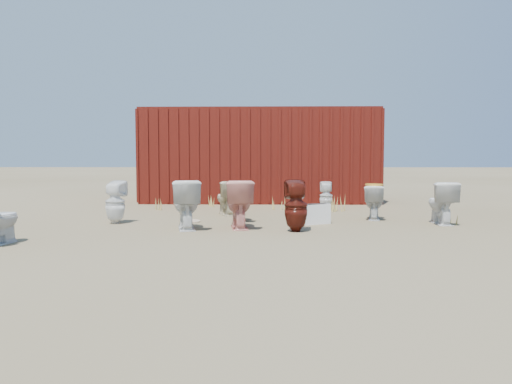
{
  "coord_description": "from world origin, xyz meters",
  "views": [
    {
      "loc": [
        0.2,
        -8.21,
        1.17
      ],
      "look_at": [
        0.0,
        0.6,
        0.55
      ],
      "focal_mm": 35.0,
      "sensor_mm": 36.0,
      "label": 1
    }
  ],
  "objects_px": {
    "toilet_front_maroon": "(296,206)",
    "toilet_back_beige_right": "(240,204)",
    "shipping_container": "(260,156)",
    "loose_tank": "(316,214)",
    "toilet_back_a": "(115,202)",
    "toilet_back_yellowlid": "(374,202)",
    "toilet_front_c": "(186,204)",
    "toilet_back_beige_left": "(226,198)",
    "toilet_front_e": "(441,203)",
    "toilet_back_e": "(326,196)",
    "toilet_front_pink": "(239,204)"
  },
  "relations": [
    {
      "from": "toilet_front_pink",
      "to": "toilet_back_yellowlid",
      "type": "distance_m",
      "value": 2.74
    },
    {
      "from": "toilet_front_maroon",
      "to": "toilet_back_beige_right",
      "type": "height_order",
      "value": "toilet_front_maroon"
    },
    {
      "from": "toilet_front_c",
      "to": "toilet_back_a",
      "type": "distance_m",
      "value": 1.5
    },
    {
      "from": "toilet_back_beige_left",
      "to": "toilet_front_maroon",
      "type": "bearing_deg",
      "value": 99.48
    },
    {
      "from": "toilet_front_c",
      "to": "toilet_back_beige_left",
      "type": "bearing_deg",
      "value": -115.63
    },
    {
      "from": "toilet_front_e",
      "to": "toilet_back_beige_left",
      "type": "distance_m",
      "value": 4.08
    },
    {
      "from": "toilet_front_pink",
      "to": "toilet_front_c",
      "type": "distance_m",
      "value": 0.86
    },
    {
      "from": "toilet_front_maroon",
      "to": "toilet_back_yellowlid",
      "type": "height_order",
      "value": "toilet_front_maroon"
    },
    {
      "from": "toilet_front_c",
      "to": "loose_tank",
      "type": "distance_m",
      "value": 2.28
    },
    {
      "from": "toilet_front_pink",
      "to": "toilet_front_maroon",
      "type": "xyz_separation_m",
      "value": [
        0.92,
        -0.36,
        0.01
      ]
    },
    {
      "from": "toilet_front_pink",
      "to": "toilet_back_a",
      "type": "height_order",
      "value": "toilet_front_pink"
    },
    {
      "from": "toilet_back_yellowlid",
      "to": "toilet_back_e",
      "type": "xyz_separation_m",
      "value": [
        -0.71,
        1.56,
        -0.0
      ]
    },
    {
      "from": "toilet_front_e",
      "to": "toilet_front_pink",
      "type": "bearing_deg",
      "value": 9.85
    },
    {
      "from": "toilet_back_beige_right",
      "to": "toilet_front_c",
      "type": "bearing_deg",
      "value": 49.02
    },
    {
      "from": "toilet_front_maroon",
      "to": "loose_tank",
      "type": "relative_size",
      "value": 1.62
    },
    {
      "from": "toilet_back_e",
      "to": "shipping_container",
      "type": "bearing_deg",
      "value": -55.95
    },
    {
      "from": "toilet_front_e",
      "to": "toilet_back_a",
      "type": "distance_m",
      "value": 5.7
    },
    {
      "from": "toilet_front_maroon",
      "to": "toilet_back_beige_right",
      "type": "relative_size",
      "value": 1.26
    },
    {
      "from": "toilet_front_c",
      "to": "toilet_back_a",
      "type": "xyz_separation_m",
      "value": [
        -1.35,
        0.65,
        -0.02
      ]
    },
    {
      "from": "toilet_back_beige_left",
      "to": "toilet_back_e",
      "type": "bearing_deg",
      "value": -177.84
    },
    {
      "from": "toilet_back_beige_left",
      "to": "toilet_back_a",
      "type": "bearing_deg",
      "value": 16.94
    },
    {
      "from": "toilet_front_maroon",
      "to": "loose_tank",
      "type": "xyz_separation_m",
      "value": [
        0.4,
        0.91,
        -0.23
      ]
    },
    {
      "from": "loose_tank",
      "to": "toilet_front_pink",
      "type": "bearing_deg",
      "value": 175.22
    },
    {
      "from": "toilet_back_yellowlid",
      "to": "toilet_back_a",
      "type": "bearing_deg",
      "value": 19.76
    },
    {
      "from": "shipping_container",
      "to": "loose_tank",
      "type": "bearing_deg",
      "value": -77.49
    },
    {
      "from": "shipping_container",
      "to": "loose_tank",
      "type": "xyz_separation_m",
      "value": [
        1.05,
        -4.73,
        -1.02
      ]
    },
    {
      "from": "toilet_back_a",
      "to": "toilet_back_beige_left",
      "type": "relative_size",
      "value": 1.1
    },
    {
      "from": "toilet_front_c",
      "to": "toilet_back_beige_left",
      "type": "relative_size",
      "value": 1.17
    },
    {
      "from": "toilet_back_beige_left",
      "to": "loose_tank",
      "type": "height_order",
      "value": "toilet_back_beige_left"
    },
    {
      "from": "toilet_back_beige_left",
      "to": "toilet_front_c",
      "type": "bearing_deg",
      "value": 56.52
    },
    {
      "from": "toilet_back_beige_right",
      "to": "toilet_back_beige_left",
      "type": "bearing_deg",
      "value": -74.06
    },
    {
      "from": "toilet_front_pink",
      "to": "toilet_front_c",
      "type": "height_order",
      "value": "toilet_front_c"
    },
    {
      "from": "toilet_back_yellowlid",
      "to": "loose_tank",
      "type": "relative_size",
      "value": 1.28
    },
    {
      "from": "toilet_front_e",
      "to": "toilet_back_a",
      "type": "relative_size",
      "value": 0.98
    },
    {
      "from": "shipping_container",
      "to": "toilet_back_e",
      "type": "bearing_deg",
      "value": -59.34
    },
    {
      "from": "toilet_front_pink",
      "to": "toilet_back_beige_left",
      "type": "height_order",
      "value": "toilet_front_pink"
    },
    {
      "from": "shipping_container",
      "to": "toilet_back_e",
      "type": "height_order",
      "value": "shipping_container"
    },
    {
      "from": "shipping_container",
      "to": "toilet_back_beige_right",
      "type": "relative_size",
      "value": 9.35
    },
    {
      "from": "toilet_back_e",
      "to": "toilet_back_beige_right",
      "type": "bearing_deg",
      "value": 49.7
    },
    {
      "from": "toilet_back_a",
      "to": "toilet_back_e",
      "type": "bearing_deg",
      "value": -140.75
    },
    {
      "from": "shipping_container",
      "to": "toilet_back_yellowlid",
      "type": "xyz_separation_m",
      "value": [
        2.2,
        -4.07,
        -0.88
      ]
    },
    {
      "from": "toilet_front_c",
      "to": "toilet_back_yellowlid",
      "type": "xyz_separation_m",
      "value": [
        3.32,
        1.33,
        -0.08
      ]
    },
    {
      "from": "toilet_front_e",
      "to": "toilet_back_yellowlid",
      "type": "relative_size",
      "value": 1.16
    },
    {
      "from": "toilet_front_pink",
      "to": "toilet_back_e",
      "type": "distance_m",
      "value": 3.28
    },
    {
      "from": "shipping_container",
      "to": "toilet_back_a",
      "type": "relative_size",
      "value": 7.94
    },
    {
      "from": "toilet_front_pink",
      "to": "toilet_front_e",
      "type": "bearing_deg",
      "value": -178.05
    },
    {
      "from": "toilet_front_pink",
      "to": "toilet_back_a",
      "type": "xyz_separation_m",
      "value": [
        -2.21,
        0.52,
        -0.02
      ]
    },
    {
      "from": "shipping_container",
      "to": "toilet_back_e",
      "type": "distance_m",
      "value": 3.05
    },
    {
      "from": "shipping_container",
      "to": "toilet_back_yellowlid",
      "type": "height_order",
      "value": "shipping_container"
    },
    {
      "from": "shipping_container",
      "to": "toilet_back_yellowlid",
      "type": "relative_size",
      "value": 9.35
    }
  ]
}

